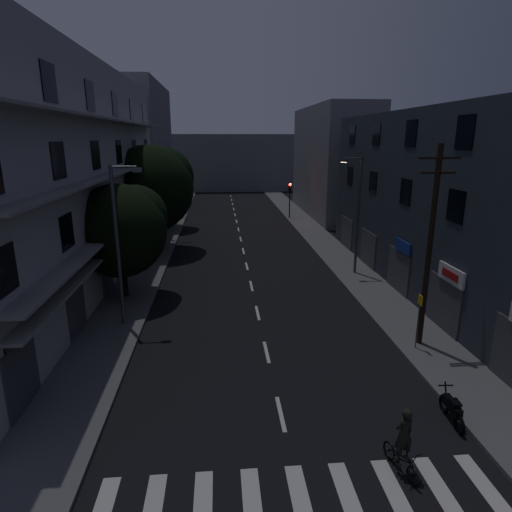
{
  "coord_description": "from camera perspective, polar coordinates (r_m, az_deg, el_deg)",
  "views": [
    {
      "loc": [
        -1.99,
        -10.87,
        9.35
      ],
      "look_at": [
        0.0,
        12.0,
        3.0
      ],
      "focal_mm": 30.0,
      "sensor_mm": 36.0,
      "label": 1
    }
  ],
  "objects": [
    {
      "name": "ground",
      "position": [
        37.12,
        -1.74,
        0.87
      ],
      "size": [
        160.0,
        160.0,
        0.0
      ],
      "primitive_type": "plane",
      "color": "black",
      "rests_on": "ground"
    },
    {
      "name": "sidewalk_left",
      "position": [
        37.46,
        -13.28,
        0.71
      ],
      "size": [
        3.0,
        90.0,
        0.15
      ],
      "primitive_type": "cube",
      "color": "#565659",
      "rests_on": "ground"
    },
    {
      "name": "sidewalk_right",
      "position": [
        38.25,
        9.55,
        1.21
      ],
      "size": [
        3.0,
        90.0,
        0.15
      ],
      "primitive_type": "cube",
      "color": "#565659",
      "rests_on": "ground"
    },
    {
      "name": "crosswalk",
      "position": [
        13.04,
        6.21,
        -30.44
      ],
      "size": [
        10.9,
        3.0,
        0.01
      ],
      "color": "beige",
      "rests_on": "ground"
    },
    {
      "name": "lane_markings",
      "position": [
        43.19,
        -2.22,
        2.96
      ],
      "size": [
        0.15,
        60.5,
        0.01
      ],
      "color": "beige",
      "rests_on": "ground"
    },
    {
      "name": "building_left",
      "position": [
        30.64,
        -24.35,
        9.71
      ],
      "size": [
        7.0,
        36.0,
        14.0
      ],
      "color": "#AEAEA8",
      "rests_on": "ground"
    },
    {
      "name": "building_right",
      "position": [
        28.79,
        24.3,
        6.41
      ],
      "size": [
        6.19,
        28.0,
        11.0
      ],
      "color": "#2B323A",
      "rests_on": "ground"
    },
    {
      "name": "building_far_left",
      "position": [
        59.73,
        -15.06,
        13.66
      ],
      "size": [
        6.0,
        20.0,
        16.0
      ],
      "primitive_type": "cube",
      "color": "slate",
      "rests_on": "ground"
    },
    {
      "name": "building_far_right",
      "position": [
        54.76,
        10.06,
        12.25
      ],
      "size": [
        6.0,
        20.0,
        13.0
      ],
      "primitive_type": "cube",
      "color": "slate",
      "rests_on": "ground"
    },
    {
      "name": "building_far_end",
      "position": [
        81.01,
        -3.65,
        12.36
      ],
      "size": [
        24.0,
        8.0,
        10.0
      ],
      "primitive_type": "cube",
      "color": "slate",
      "rests_on": "ground"
    },
    {
      "name": "tree_near",
      "position": [
        26.06,
        -17.63,
        3.68
      ],
      "size": [
        5.45,
        5.45,
        6.73
      ],
      "color": "black",
      "rests_on": "sidewalk_left"
    },
    {
      "name": "tree_mid",
      "position": [
        36.65,
        -13.79,
        9.14
      ],
      "size": [
        7.08,
        7.08,
        8.71
      ],
      "color": "black",
      "rests_on": "sidewalk_left"
    },
    {
      "name": "tree_far",
      "position": [
        45.89,
        -11.81,
        8.71
      ],
      "size": [
        5.24,
        5.24,
        6.48
      ],
      "color": "black",
      "rests_on": "sidewalk_left"
    },
    {
      "name": "traffic_signal_far_right",
      "position": [
        50.88,
        4.53,
        8.36
      ],
      "size": [
        0.28,
        0.37,
        4.1
      ],
      "color": "black",
      "rests_on": "sidewalk_right"
    },
    {
      "name": "traffic_signal_far_left",
      "position": [
        51.82,
        -9.93,
        8.31
      ],
      "size": [
        0.28,
        0.37,
        4.1
      ],
      "color": "black",
      "rests_on": "sidewalk_left"
    },
    {
      "name": "street_lamp_left_near",
      "position": [
        21.93,
        -17.77,
        2.2
      ],
      "size": [
        1.51,
        0.25,
        8.0
      ],
      "color": "slate",
      "rests_on": "sidewalk_left"
    },
    {
      "name": "street_lamp_right",
      "position": [
        30.1,
        13.3,
        5.97
      ],
      "size": [
        1.51,
        0.25,
        8.0
      ],
      "color": "#515458",
      "rests_on": "sidewalk_right"
    },
    {
      "name": "street_lamp_left_far",
      "position": [
        41.43,
        -12.25,
        8.53
      ],
      "size": [
        1.51,
        0.25,
        8.0
      ],
      "color": "#575A5E",
      "rests_on": "sidewalk_left"
    },
    {
      "name": "utility_pole",
      "position": [
        20.17,
        22.17,
        1.46
      ],
      "size": [
        1.8,
        0.24,
        9.0
      ],
      "color": "black",
      "rests_on": "sidewalk_right"
    },
    {
      "name": "bus_stop_sign",
      "position": [
        20.48,
        20.91,
        -6.98
      ],
      "size": [
        0.06,
        0.35,
        2.52
      ],
      "color": "#595B60",
      "rests_on": "sidewalk_right"
    },
    {
      "name": "motorcycle",
      "position": [
        16.79,
        24.66,
        -18.1
      ],
      "size": [
        0.52,
        1.81,
        1.16
      ],
      "rotation": [
        0.0,
        0.0,
        -0.08
      ],
      "color": "black",
      "rests_on": "ground"
    },
    {
      "name": "cyclist",
      "position": [
        14.1,
        18.9,
        -23.33
      ],
      "size": [
        0.96,
        1.73,
        2.08
      ],
      "rotation": [
        0.0,
        0.0,
        0.25
      ],
      "color": "black",
      "rests_on": "ground"
    }
  ]
}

